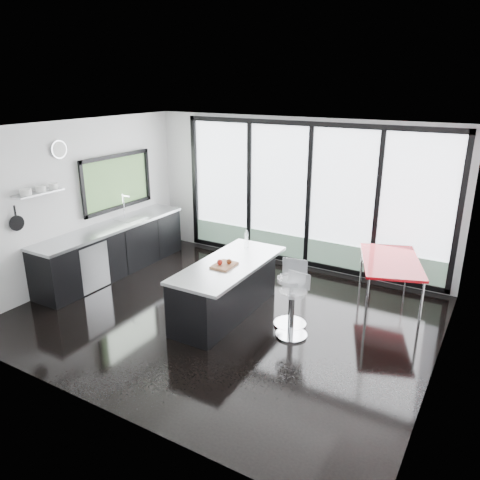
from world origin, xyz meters
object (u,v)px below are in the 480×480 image
Objects in this scene: bar_stool_far at (291,302)px; red_table at (388,284)px; bar_stool_near at (292,313)px; island at (225,288)px.

red_table reaches higher than bar_stool_far.
red_table is at bearing 67.57° from bar_stool_near.
bar_stool_near is 0.93× the size of bar_stool_far.
island reaches higher than bar_stool_far.
red_table is (1.07, 1.32, 0.02)m from bar_stool_far.
island is at bearing -178.05° from bar_stool_far.
bar_stool_far is at bearing -129.12° from red_table.
red_table is (2.07, 1.51, -0.04)m from island.
island is 2.99× the size of bar_stool_near.
bar_stool_far is (-0.15, 0.27, 0.03)m from bar_stool_near.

